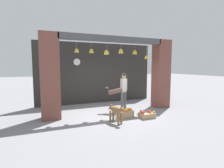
{
  "coord_description": "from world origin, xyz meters",
  "views": [
    {
      "loc": [
        -2.91,
        -6.61,
        2.01
      ],
      "look_at": [
        0.0,
        0.37,
        1.23
      ],
      "focal_mm": 28.0,
      "sensor_mm": 36.0,
      "label": 1
    }
  ],
  "objects_px": {
    "worker_stooping": "(117,96)",
    "water_bottle": "(131,112)",
    "fruit_crate_apples": "(147,115)",
    "dog": "(116,111)",
    "wall_clock": "(77,62)",
    "shopkeeper": "(124,88)",
    "fruit_crate_oranges": "(126,113)"
  },
  "relations": [
    {
      "from": "dog",
      "to": "worker_stooping",
      "type": "height_order",
      "value": "worker_stooping"
    },
    {
      "from": "worker_stooping",
      "to": "fruit_crate_apples",
      "type": "relative_size",
      "value": 1.93
    },
    {
      "from": "shopkeeper",
      "to": "wall_clock",
      "type": "relative_size",
      "value": 4.63
    },
    {
      "from": "dog",
      "to": "shopkeeper",
      "type": "height_order",
      "value": "shopkeeper"
    },
    {
      "from": "wall_clock",
      "to": "worker_stooping",
      "type": "bearing_deg",
      "value": -60.55
    },
    {
      "from": "fruit_crate_oranges",
      "to": "wall_clock",
      "type": "relative_size",
      "value": 1.57
    },
    {
      "from": "dog",
      "to": "fruit_crate_apples",
      "type": "distance_m",
      "value": 1.39
    },
    {
      "from": "fruit_crate_apples",
      "to": "wall_clock",
      "type": "bearing_deg",
      "value": 119.87
    },
    {
      "from": "worker_stooping",
      "to": "wall_clock",
      "type": "xyz_separation_m",
      "value": [
        -1.25,
        2.22,
        1.48
      ]
    },
    {
      "from": "shopkeeper",
      "to": "worker_stooping",
      "type": "height_order",
      "value": "shopkeeper"
    },
    {
      "from": "shopkeeper",
      "to": "fruit_crate_oranges",
      "type": "height_order",
      "value": "shopkeeper"
    },
    {
      "from": "shopkeeper",
      "to": "fruit_crate_apples",
      "type": "distance_m",
      "value": 1.83
    },
    {
      "from": "shopkeeper",
      "to": "fruit_crate_oranges",
      "type": "bearing_deg",
      "value": 72.14
    },
    {
      "from": "dog",
      "to": "fruit_crate_apples",
      "type": "bearing_deg",
      "value": 76.72
    },
    {
      "from": "water_bottle",
      "to": "wall_clock",
      "type": "bearing_deg",
      "value": 119.53
    },
    {
      "from": "fruit_crate_apples",
      "to": "dog",
      "type": "bearing_deg",
      "value": -175.22
    },
    {
      "from": "shopkeeper",
      "to": "wall_clock",
      "type": "distance_m",
      "value": 2.85
    },
    {
      "from": "dog",
      "to": "wall_clock",
      "type": "height_order",
      "value": "wall_clock"
    },
    {
      "from": "dog",
      "to": "water_bottle",
      "type": "bearing_deg",
      "value": 107.11
    },
    {
      "from": "worker_stooping",
      "to": "wall_clock",
      "type": "distance_m",
      "value": 2.95
    },
    {
      "from": "fruit_crate_apples",
      "to": "wall_clock",
      "type": "height_order",
      "value": "wall_clock"
    },
    {
      "from": "fruit_crate_oranges",
      "to": "fruit_crate_apples",
      "type": "xyz_separation_m",
      "value": [
        0.73,
        -0.39,
        -0.04
      ]
    },
    {
      "from": "worker_stooping",
      "to": "water_bottle",
      "type": "relative_size",
      "value": 4.09
    },
    {
      "from": "worker_stooping",
      "to": "water_bottle",
      "type": "bearing_deg",
      "value": -116.77
    },
    {
      "from": "fruit_crate_oranges",
      "to": "fruit_crate_apples",
      "type": "height_order",
      "value": "fruit_crate_oranges"
    },
    {
      "from": "water_bottle",
      "to": "shopkeeper",
      "type": "bearing_deg",
      "value": 81.71
    },
    {
      "from": "fruit_crate_apples",
      "to": "water_bottle",
      "type": "bearing_deg",
      "value": 121.51
    },
    {
      "from": "water_bottle",
      "to": "wall_clock",
      "type": "relative_size",
      "value": 0.75
    },
    {
      "from": "fruit_crate_apples",
      "to": "wall_clock",
      "type": "relative_size",
      "value": 1.58
    },
    {
      "from": "water_bottle",
      "to": "fruit_crate_apples",
      "type": "bearing_deg",
      "value": -58.49
    },
    {
      "from": "dog",
      "to": "wall_clock",
      "type": "distance_m",
      "value": 4.03
    },
    {
      "from": "fruit_crate_apples",
      "to": "wall_clock",
      "type": "xyz_separation_m",
      "value": [
        -1.99,
        3.46,
        2.1
      ]
    }
  ]
}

